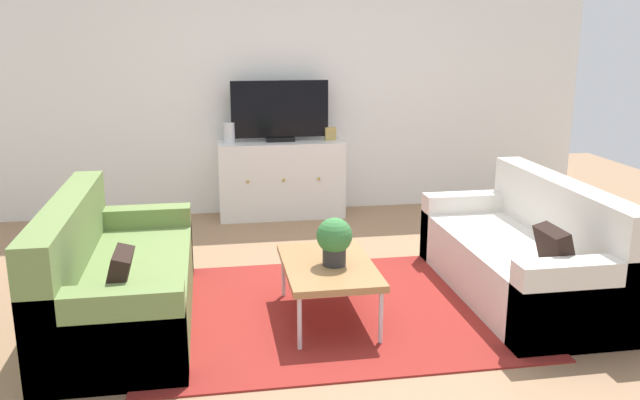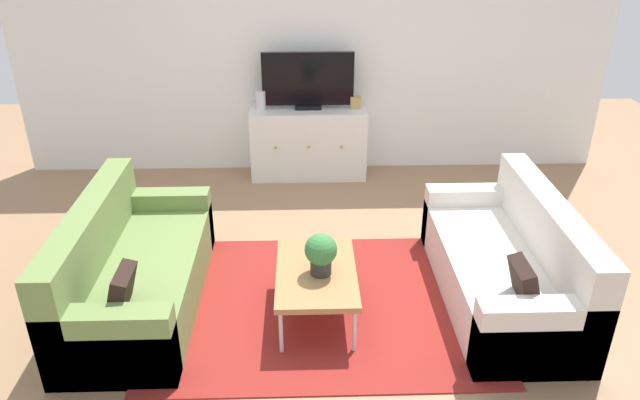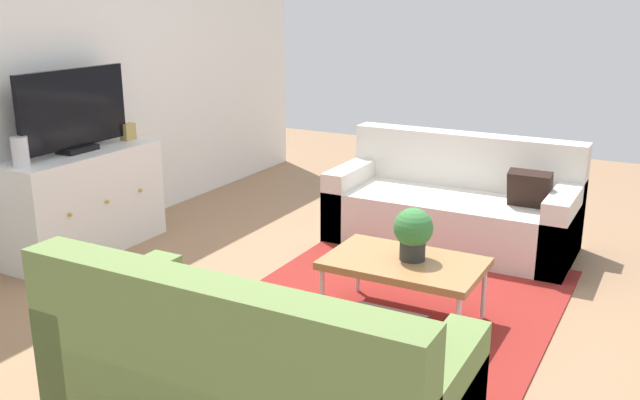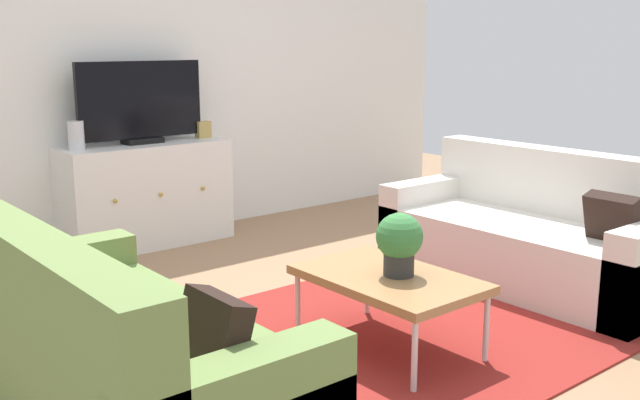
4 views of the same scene
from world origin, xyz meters
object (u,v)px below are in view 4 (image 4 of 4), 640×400
Objects in this scene: flat_screen_tv at (141,103)px; couch_left_side at (106,363)px; couch_right_side at (536,239)px; mantel_clock at (203,130)px; potted_plant at (399,241)px; coffee_table at (389,281)px; tv_console at (147,195)px; glass_vase at (76,135)px.

couch_left_side is at bearing -119.78° from flat_screen_tv.
mantel_clock is (-1.00, 2.37, 0.56)m from couch_right_side.
couch_left_side is 5.87× the size of potted_plant.
couch_left_side reaches higher than coffee_table.
tv_console is at bearing 60.01° from couch_left_side.
couch_left_side reaches higher than potted_plant.
couch_right_side is at bearing 0.00° from couch_left_side.
glass_vase reaches higher than mantel_clock.
coffee_table is 2.54m from tv_console.
couch_left_side is 9.07× the size of glass_vase.
coffee_table is 2.66m from flat_screen_tv.
coffee_table is 2.63m from mantel_clock.
flat_screen_tv reaches higher than coffee_table.
couch_right_side is at bearing 7.91° from potted_plant.
flat_screen_tv is 7.42× the size of mantel_clock.
tv_console is (1.37, 2.37, 0.11)m from couch_left_side.
tv_console reaches higher than coffee_table.
couch_right_side reaches higher than potted_plant.
glass_vase is at bearing 69.98° from couch_left_side.
glass_vase reaches higher than potted_plant.
flat_screen_tv is at bearing 60.22° from couch_left_side.
couch_right_side is 2.02× the size of coffee_table.
coffee_table is 0.72× the size of tv_console.
mantel_clock is at bearing 0.01° from tv_console.
couch_right_side is at bearing -67.21° from mantel_clock.
flat_screen_tv reaches higher than couch_left_side.
mantel_clock reaches higher than tv_console.
coffee_table is 0.21m from potted_plant.
potted_plant is 2.65m from glass_vase.
mantel_clock is (0.48, 2.54, 0.48)m from coffee_table.
flat_screen_tv is (-0.05, 2.60, 0.51)m from potted_plant.
couch_right_side is 9.07× the size of glass_vase.
potted_plant is at bearing -99.94° from mantel_clock.
glass_vase reaches higher than couch_right_side.
potted_plant is 0.25× the size of tv_console.
mantel_clock is (0.45, 2.58, 0.27)m from potted_plant.
coffee_table is (-1.48, -0.17, 0.08)m from couch_right_side.
couch_right_side is 1.46× the size of tv_console.
flat_screen_tv is at bearing 90.00° from tv_console.
coffee_table is 2.65m from glass_vase.
coffee_table is 4.49× the size of glass_vase.
potted_plant is 2.39× the size of mantel_clock.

